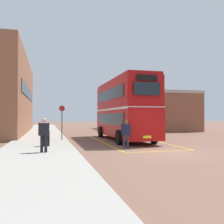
{
  "coord_description": "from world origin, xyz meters",
  "views": [
    {
      "loc": [
        -6.04,
        -12.42,
        1.88
      ],
      "look_at": [
        -0.38,
        10.02,
        2.29
      ],
      "focal_mm": 41.66,
      "sensor_mm": 36.0,
      "label": 1
    }
  ],
  "objects_px": {
    "double_decker_bus": "(124,109)",
    "pedestrian_waiting_near": "(44,132)",
    "bus_stop_sign": "(62,119)",
    "pedestrian_boarding": "(126,132)",
    "litter_bin": "(46,139)",
    "single_deck_bus": "(114,118)"
  },
  "relations": [
    {
      "from": "double_decker_bus",
      "to": "pedestrian_waiting_near",
      "type": "bearing_deg",
      "value": -131.94
    },
    {
      "from": "bus_stop_sign",
      "to": "pedestrian_boarding",
      "type": "bearing_deg",
      "value": -57.81
    },
    {
      "from": "double_decker_bus",
      "to": "pedestrian_boarding",
      "type": "relative_size",
      "value": 6.02
    },
    {
      "from": "pedestrian_boarding",
      "to": "litter_bin",
      "type": "bearing_deg",
      "value": 164.52
    },
    {
      "from": "double_decker_bus",
      "to": "pedestrian_boarding",
      "type": "xyz_separation_m",
      "value": [
        -1.49,
        -5.37,
        -1.55
      ]
    },
    {
      "from": "pedestrian_boarding",
      "to": "pedestrian_waiting_near",
      "type": "height_order",
      "value": "pedestrian_waiting_near"
    },
    {
      "from": "double_decker_bus",
      "to": "single_deck_bus",
      "type": "height_order",
      "value": "double_decker_bus"
    },
    {
      "from": "pedestrian_waiting_near",
      "to": "double_decker_bus",
      "type": "bearing_deg",
      "value": 48.06
    },
    {
      "from": "pedestrian_boarding",
      "to": "bus_stop_sign",
      "type": "xyz_separation_m",
      "value": [
        -3.39,
        5.38,
        0.73
      ]
    },
    {
      "from": "pedestrian_boarding",
      "to": "bus_stop_sign",
      "type": "distance_m",
      "value": 6.4
    },
    {
      "from": "bus_stop_sign",
      "to": "double_decker_bus",
      "type": "bearing_deg",
      "value": -0.06
    },
    {
      "from": "pedestrian_boarding",
      "to": "single_deck_bus",
      "type": "bearing_deg",
      "value": 77.24
    },
    {
      "from": "pedestrian_waiting_near",
      "to": "bus_stop_sign",
      "type": "xyz_separation_m",
      "value": [
        1.25,
        6.83,
        0.59
      ]
    },
    {
      "from": "single_deck_bus",
      "to": "bus_stop_sign",
      "type": "bearing_deg",
      "value": -116.26
    },
    {
      "from": "double_decker_bus",
      "to": "pedestrian_waiting_near",
      "type": "height_order",
      "value": "double_decker_bus"
    },
    {
      "from": "single_deck_bus",
      "to": "pedestrian_waiting_near",
      "type": "xyz_separation_m",
      "value": [
        -9.77,
        -24.08,
        -0.53
      ]
    },
    {
      "from": "pedestrian_waiting_near",
      "to": "bus_stop_sign",
      "type": "relative_size",
      "value": 0.65
    },
    {
      "from": "pedestrian_waiting_near",
      "to": "litter_bin",
      "type": "xyz_separation_m",
      "value": [
        0.11,
        2.7,
        -0.52
      ]
    },
    {
      "from": "double_decker_bus",
      "to": "litter_bin",
      "type": "height_order",
      "value": "double_decker_bus"
    },
    {
      "from": "bus_stop_sign",
      "to": "litter_bin",
      "type": "bearing_deg",
      "value": -105.5
    },
    {
      "from": "litter_bin",
      "to": "bus_stop_sign",
      "type": "height_order",
      "value": "bus_stop_sign"
    },
    {
      "from": "pedestrian_boarding",
      "to": "double_decker_bus",
      "type": "bearing_deg",
      "value": 74.5
    }
  ]
}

